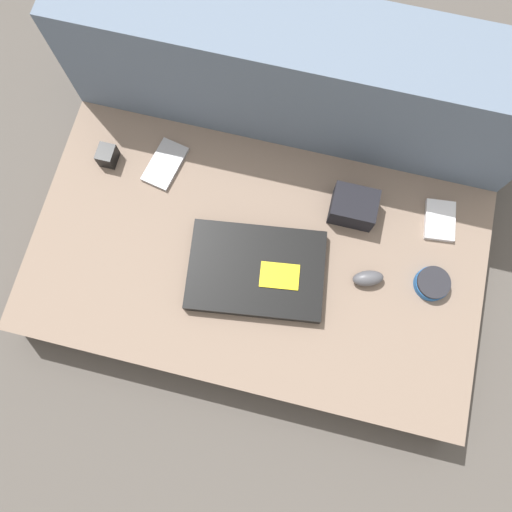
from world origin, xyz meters
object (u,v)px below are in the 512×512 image
(speaker_puck, at_px, (432,283))
(charger_brick, at_px, (107,156))
(phone_silver, at_px, (440,220))
(laptop, at_px, (256,271))
(computer_mouse, at_px, (368,278))
(phone_black, at_px, (165,164))
(camera_pouch, at_px, (353,207))

(speaker_puck, distance_m, charger_brick, 0.84)
(phone_silver, bearing_deg, laptop, -156.44)
(computer_mouse, height_order, phone_silver, computer_mouse)
(speaker_puck, xyz_separation_m, phone_silver, (-0.00, 0.16, -0.01))
(laptop, bearing_deg, phone_silver, 21.85)
(computer_mouse, height_order, phone_black, computer_mouse)
(computer_mouse, bearing_deg, phone_black, 143.76)
(camera_pouch, bearing_deg, phone_silver, 7.12)
(phone_silver, xyz_separation_m, camera_pouch, (-0.21, -0.03, 0.03))
(speaker_puck, height_order, charger_brick, charger_brick)
(laptop, relative_size, speaker_puck, 4.25)
(speaker_puck, xyz_separation_m, camera_pouch, (-0.22, 0.13, 0.02))
(charger_brick, bearing_deg, phone_black, 7.52)
(speaker_puck, distance_m, phone_black, 0.71)
(laptop, distance_m, phone_black, 0.36)
(computer_mouse, xyz_separation_m, charger_brick, (-0.68, 0.15, 0.00))
(charger_brick, bearing_deg, camera_pouch, 0.58)
(laptop, height_order, charger_brick, charger_brick)
(speaker_puck, relative_size, charger_brick, 1.67)
(phone_black, bearing_deg, computer_mouse, -6.07)
(phone_black, relative_size, camera_pouch, 1.29)
(computer_mouse, height_order, speaker_puck, computer_mouse)
(camera_pouch, bearing_deg, phone_black, 178.52)
(laptop, xyz_separation_m, camera_pouch, (0.19, 0.20, 0.02))
(phone_silver, bearing_deg, computer_mouse, -134.06)
(charger_brick, bearing_deg, computer_mouse, -12.61)
(camera_pouch, xyz_separation_m, charger_brick, (-0.61, -0.01, -0.01))
(computer_mouse, relative_size, phone_silver, 0.74)
(phone_silver, relative_size, camera_pouch, 1.01)
(laptop, xyz_separation_m, computer_mouse, (0.26, 0.04, 0.00))
(laptop, bearing_deg, charger_brick, 147.62)
(speaker_puck, xyz_separation_m, phone_black, (-0.69, 0.15, -0.01))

